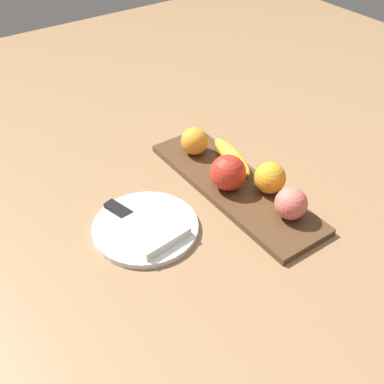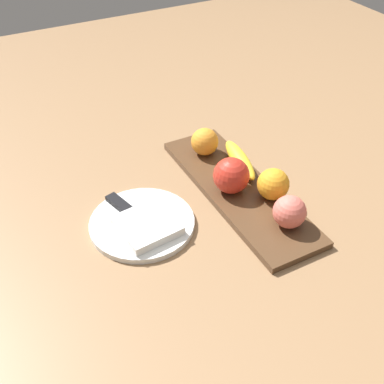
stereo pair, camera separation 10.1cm
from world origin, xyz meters
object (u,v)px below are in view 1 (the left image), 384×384
banana (232,157)px  knife (128,215)px  peach (291,203)px  folded_napkin (152,229)px  apple (228,173)px  orange_near_banana (270,178)px  orange_near_apple (195,141)px  dinner_plate (145,228)px  fruit_tray (234,186)px

banana → knife: bearing=-75.4°
peach → folded_napkin: bearing=-115.5°
apple → orange_near_banana: (0.06, 0.07, -0.01)m
banana → peach: (0.22, -0.02, 0.02)m
apple → orange_near_banana: size_ratio=1.15×
banana → knife: 0.30m
orange_near_apple → dinner_plate: size_ratio=0.30×
fruit_tray → dinner_plate: bearing=-90.0°
orange_near_apple → fruit_tray: bearing=1.0°
banana → knife: (0.02, -0.30, -0.02)m
fruit_tray → folded_napkin: size_ratio=4.18×
apple → peach: (0.15, 0.05, -0.01)m
orange_near_apple → peach: peach is taller
orange_near_banana → dinner_plate: bearing=-102.6°
orange_near_apple → orange_near_banana: orange_near_banana is taller
orange_near_banana → knife: size_ratio=0.39×
peach → dinner_plate: 0.30m
fruit_tray → orange_near_apple: size_ratio=7.10×
banana → orange_near_banana: (0.13, 0.00, 0.02)m
orange_near_banana → folded_napkin: orange_near_banana is taller
knife → apple: bearing=64.3°
orange_near_banana → banana: bearing=-179.1°
apple → orange_near_apple: apple is taller
fruit_tray → banana: bearing=146.1°
banana → peach: bearing=4.7°
fruit_tray → dinner_plate: (0.00, -0.24, -0.00)m
banana → knife: size_ratio=0.90×
apple → folded_napkin: apple is taller
orange_near_apple → banana: bearing=28.5°
peach → fruit_tray: bearing=-171.0°
folded_napkin → knife: folded_napkin is taller
orange_near_apple → peach: bearing=5.0°
apple → orange_near_banana: 0.09m
banana → orange_near_apple: bearing=-141.4°
orange_near_banana → knife: 0.32m
peach → dinner_plate: (-0.15, -0.26, -0.04)m
orange_near_banana → orange_near_apple: bearing=-167.2°
orange_near_banana → fruit_tray: bearing=-143.7°
apple → knife: apple is taller
apple → banana: size_ratio=0.50×
orange_near_banana → folded_napkin: 0.29m
dinner_plate → folded_napkin: 0.03m
orange_near_apple → peach: 0.31m
orange_near_apple → folded_napkin: orange_near_apple is taller
banana → fruit_tray: bearing=-23.8°
fruit_tray → dinner_plate: 0.24m
apple → peach: 0.16m
folded_napkin → orange_near_banana: bearing=82.8°
orange_near_apple → knife: 0.28m
banana → folded_napkin: size_ratio=1.41×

